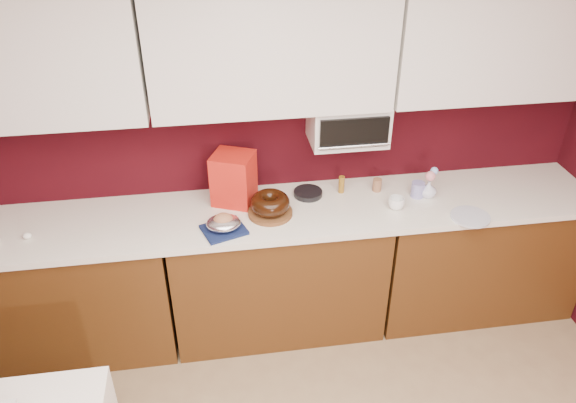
# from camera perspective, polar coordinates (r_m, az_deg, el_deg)

# --- Properties ---
(ceiling) EXTENTS (4.00, 4.50, 0.02)m
(ceiling) POSITION_cam_1_polar(r_m,az_deg,el_deg) (0.96, 14.07, 16.68)
(ceiling) COLOR white
(ceiling) RESTS_ON wall_back
(wall_back) EXTENTS (4.00, 0.02, 2.50)m
(wall_back) POSITION_cam_1_polar(r_m,az_deg,el_deg) (3.47, -1.90, 6.74)
(wall_back) COLOR #38070D
(wall_back) RESTS_ON floor
(base_cabinet_left) EXTENTS (1.31, 0.58, 0.86)m
(base_cabinet_left) POSITION_cam_1_polar(r_m,az_deg,el_deg) (3.76, -21.88, -8.52)
(base_cabinet_left) COLOR #522E10
(base_cabinet_left) RESTS_ON floor
(base_cabinet_center) EXTENTS (1.31, 0.58, 0.86)m
(base_cabinet_center) POSITION_cam_1_polar(r_m,az_deg,el_deg) (3.65, -1.07, -7.09)
(base_cabinet_center) COLOR #522E10
(base_cabinet_center) RESTS_ON floor
(base_cabinet_right) EXTENTS (1.31, 0.58, 0.86)m
(base_cabinet_right) POSITION_cam_1_polar(r_m,az_deg,el_deg) (4.00, 18.27, -4.92)
(base_cabinet_right) COLOR #522E10
(base_cabinet_right) RESTS_ON floor
(countertop) EXTENTS (4.00, 0.62, 0.04)m
(countertop) POSITION_cam_1_polar(r_m,az_deg,el_deg) (3.38, -1.14, -1.18)
(countertop) COLOR white
(countertop) RESTS_ON base_cabinet_center
(upper_cabinet_left) EXTENTS (1.31, 0.33, 0.70)m
(upper_cabinet_left) POSITION_cam_1_polar(r_m,az_deg,el_deg) (3.23, -26.58, 12.89)
(upper_cabinet_left) COLOR white
(upper_cabinet_left) RESTS_ON wall_back
(upper_cabinet_center) EXTENTS (1.31, 0.33, 0.70)m
(upper_cabinet_center) POSITION_cam_1_polar(r_m,az_deg,el_deg) (3.10, -1.71, 15.49)
(upper_cabinet_center) COLOR white
(upper_cabinet_center) RESTS_ON wall_back
(upper_cabinet_right) EXTENTS (1.31, 0.33, 0.70)m
(upper_cabinet_right) POSITION_cam_1_polar(r_m,az_deg,el_deg) (3.51, 21.30, 15.43)
(upper_cabinet_right) COLOR white
(upper_cabinet_right) RESTS_ON wall_back
(toaster_oven) EXTENTS (0.45, 0.30, 0.25)m
(toaster_oven) POSITION_cam_1_polar(r_m,az_deg,el_deg) (3.36, 6.08, 8.07)
(toaster_oven) COLOR white
(toaster_oven) RESTS_ON upper_cabinet_center
(toaster_oven_door) EXTENTS (0.40, 0.02, 0.18)m
(toaster_oven_door) POSITION_cam_1_polar(r_m,az_deg,el_deg) (3.22, 6.76, 6.91)
(toaster_oven_door) COLOR black
(toaster_oven_door) RESTS_ON toaster_oven
(toaster_oven_handle) EXTENTS (0.42, 0.02, 0.02)m
(toaster_oven_handle) POSITION_cam_1_polar(r_m,az_deg,el_deg) (3.24, 6.75, 5.60)
(toaster_oven_handle) COLOR silver
(toaster_oven_handle) RESTS_ON toaster_oven
(cake_base) EXTENTS (0.29, 0.29, 0.02)m
(cake_base) POSITION_cam_1_polar(r_m,az_deg,el_deg) (3.33, -1.81, -1.15)
(cake_base) COLOR brown
(cake_base) RESTS_ON countertop
(bundt_cake) EXTENTS (0.24, 0.24, 0.09)m
(bundt_cake) POSITION_cam_1_polar(r_m,az_deg,el_deg) (3.29, -1.83, -0.17)
(bundt_cake) COLOR black
(bundt_cake) RESTS_ON cake_base
(navy_towel) EXTENTS (0.28, 0.26, 0.02)m
(navy_towel) POSITION_cam_1_polar(r_m,az_deg,el_deg) (3.21, -6.53, -2.87)
(navy_towel) COLOR #131E48
(navy_towel) RESTS_ON countertop
(foil_ham_nest) EXTENTS (0.25, 0.23, 0.07)m
(foil_ham_nest) POSITION_cam_1_polar(r_m,az_deg,el_deg) (3.18, -6.58, -2.19)
(foil_ham_nest) COLOR white
(foil_ham_nest) RESTS_ON navy_towel
(roasted_ham) EXTENTS (0.13, 0.12, 0.07)m
(roasted_ham) POSITION_cam_1_polar(r_m,az_deg,el_deg) (3.17, -6.61, -1.82)
(roasted_ham) COLOR #B17551
(roasted_ham) RESTS_ON foil_ham_nest
(pandoro_box) EXTENTS (0.30, 0.29, 0.32)m
(pandoro_box) POSITION_cam_1_polar(r_m,az_deg,el_deg) (3.39, -5.54, 2.35)
(pandoro_box) COLOR #B60C1A
(pandoro_box) RESTS_ON countertop
(dark_pan) EXTENTS (0.20, 0.20, 0.03)m
(dark_pan) POSITION_cam_1_polar(r_m,az_deg,el_deg) (3.51, 2.04, 0.86)
(dark_pan) COLOR black
(dark_pan) RESTS_ON countertop
(coffee_mug) EXTENTS (0.09, 0.09, 0.09)m
(coffee_mug) POSITION_cam_1_polar(r_m,az_deg,el_deg) (3.42, 10.95, -0.06)
(coffee_mug) COLOR white
(coffee_mug) RESTS_ON countertop
(blue_jar) EXTENTS (0.09, 0.09, 0.10)m
(blue_jar) POSITION_cam_1_polar(r_m,az_deg,el_deg) (3.57, 13.03, 1.19)
(blue_jar) COLOR #1D1B99
(blue_jar) RESTS_ON countertop
(flower_vase) EXTENTS (0.10, 0.10, 0.12)m
(flower_vase) POSITION_cam_1_polar(r_m,az_deg,el_deg) (3.58, 14.08, 1.31)
(flower_vase) COLOR silver
(flower_vase) RESTS_ON countertop
(flower_pink) EXTENTS (0.06, 0.06, 0.06)m
(flower_pink) POSITION_cam_1_polar(r_m,az_deg,el_deg) (3.53, 14.26, 2.53)
(flower_pink) COLOR pink
(flower_pink) RESTS_ON flower_vase
(flower_blue) EXTENTS (0.05, 0.05, 0.05)m
(flower_blue) POSITION_cam_1_polar(r_m,az_deg,el_deg) (3.55, 14.65, 3.03)
(flower_blue) COLOR #96B7F0
(flower_blue) RESTS_ON flower_vase
(china_plate) EXTENTS (0.29, 0.29, 0.01)m
(china_plate) POSITION_cam_1_polar(r_m,az_deg,el_deg) (3.47, 18.04, -1.49)
(china_plate) COLOR silver
(china_plate) RESTS_ON countertop
(amber_bottle) EXTENTS (0.04, 0.04, 0.11)m
(amber_bottle) POSITION_cam_1_polar(r_m,az_deg,el_deg) (3.54, 5.45, 1.74)
(amber_bottle) COLOR #895E19
(amber_bottle) RESTS_ON countertop
(paper_cup) EXTENTS (0.06, 0.06, 0.08)m
(paper_cup) POSITION_cam_1_polar(r_m,az_deg,el_deg) (3.59, 9.04, 1.68)
(paper_cup) COLOR #906041
(paper_cup) RESTS_ON countertop
(egg_right) EXTENTS (0.05, 0.05, 0.04)m
(egg_right) POSITION_cam_1_polar(r_m,az_deg,el_deg) (3.44, -24.98, -3.17)
(egg_right) COLOR white
(egg_right) RESTS_ON countertop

